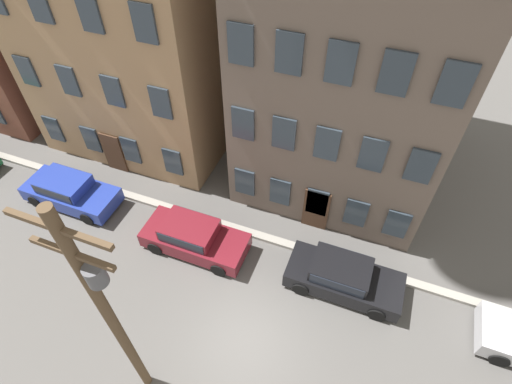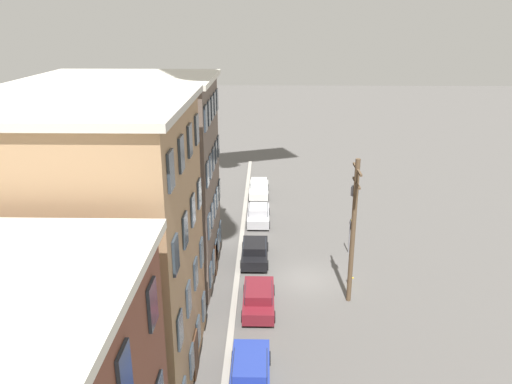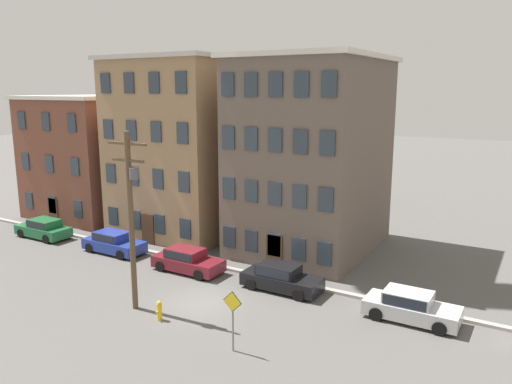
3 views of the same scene
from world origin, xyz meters
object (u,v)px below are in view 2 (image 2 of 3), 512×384
Objects in this scene: car_maroon at (259,297)px; car_black at (255,250)px; fire_hydrant at (350,278)px; car_white at (259,188)px; car_silver at (258,214)px; utility_pole at (353,224)px; caution_sign at (350,230)px; car_blue at (250,371)px.

car_maroon is 1.00× the size of car_black.
car_white is at bearing 19.68° from fire_hydrant.
car_maroon is 13.27m from car_silver.
fire_hydrant is (-17.11, -6.12, -0.27)m from car_white.
car_black is 1.00× the size of car_white.
car_maroon and car_black have the same top height.
car_black is at bearing 179.64° from car_white.
car_black is at bearing 48.37° from utility_pole.
car_silver is at bearing 49.59° from caution_sign.
car_maroon reaches higher than fire_hydrant.
fire_hydrant is at bearing -117.85° from car_black.
utility_pole is (7.58, -5.75, 4.27)m from car_blue.
car_silver is 6.78m from car_white.
car_blue and car_silver have the same top height.
car_maroon is at bearing -176.64° from car_black.
fire_hydrant is (1.89, -0.39, -4.54)m from utility_pole.
car_black is (12.75, 0.07, 0.00)m from car_blue.
caution_sign reaches higher than car_silver.
car_maroon is 4.58× the size of fire_hydrant.
car_black is 7.06m from caution_sign.
fire_hydrant is (2.93, -5.84, -0.27)m from car_maroon.
car_blue is at bearing 179.78° from car_silver.
car_blue is 1.00× the size of car_white.
utility_pole is at bearing -37.20° from car_blue.
utility_pole is at bearing -131.63° from car_black.
fire_hydrant is at bearing -149.61° from car_silver.
car_silver is 1.64× the size of caution_sign.
car_maroon is 1.00× the size of car_silver.
utility_pole is 4.93m from fire_hydrant.
car_silver is 8.87m from caution_sign.
car_blue is 1.00× the size of car_maroon.
car_white reaches higher than fire_hydrant.
car_black reaches higher than fire_hydrant.
caution_sign is at bearing -8.98° from utility_pole.
caution_sign is (-12.48, -6.76, 1.04)m from car_white.
car_maroon is 0.49× the size of utility_pole.
car_black is 1.64× the size of caution_sign.
car_blue is 15.68m from caution_sign.
car_blue is 11.29m from fire_hydrant.
car_white is (20.04, 0.28, 0.00)m from car_maroon.
car_white is (6.78, 0.06, 0.00)m from car_silver.
car_silver is at bearing 30.39° from fire_hydrant.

